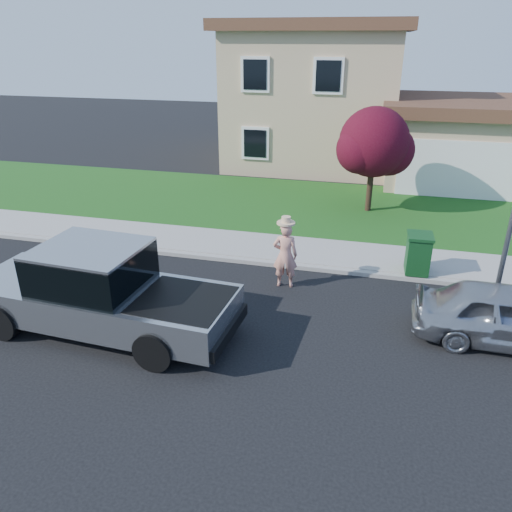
{
  "coord_description": "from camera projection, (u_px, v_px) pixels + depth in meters",
  "views": [
    {
      "loc": [
        3.53,
        -10.04,
        6.16
      ],
      "look_at": [
        0.78,
        0.83,
        1.2
      ],
      "focal_mm": 35.0,
      "sensor_mm": 36.0,
      "label": 1
    }
  ],
  "objects": [
    {
      "name": "sedan",
      "position": [
        508.0,
        316.0,
        10.69
      ],
      "size": [
        3.93,
        1.62,
        1.33
      ],
      "primitive_type": "imported",
      "rotation": [
        0.0,
        0.0,
        1.56
      ],
      "color": "#A8AAAF",
      "rests_on": "ground"
    },
    {
      "name": "woman",
      "position": [
        285.0,
        254.0,
        13.05
      ],
      "size": [
        0.7,
        0.5,
        1.96
      ],
      "rotation": [
        0.0,
        0.0,
        3.26
      ],
      "color": "#E2937C",
      "rests_on": "ground"
    },
    {
      "name": "house",
      "position": [
        342.0,
        100.0,
        25.13
      ],
      "size": [
        14.0,
        11.3,
        6.85
      ],
      "color": "tan",
      "rests_on": "ground"
    },
    {
      "name": "sidewalk",
      "position": [
        288.0,
        250.0,
        15.48
      ],
      "size": [
        40.0,
        2.0,
        0.15
      ],
      "primitive_type": "cube",
      "color": "gray",
      "rests_on": "ground"
    },
    {
      "name": "lawn",
      "position": [
        310.0,
        206.0,
        19.48
      ],
      "size": [
        40.0,
        7.0,
        0.1
      ],
      "primitive_type": "cube",
      "color": "#164413",
      "rests_on": "ground"
    },
    {
      "name": "curb",
      "position": [
        281.0,
        265.0,
        14.51
      ],
      "size": [
        40.0,
        0.2,
        0.12
      ],
      "primitive_type": "cube",
      "color": "gray",
      "rests_on": "ground"
    },
    {
      "name": "pickup_truck",
      "position": [
        100.0,
        293.0,
        11.06
      ],
      "size": [
        6.28,
        2.56,
        2.03
      ],
      "rotation": [
        0.0,
        0.0,
        -0.06
      ],
      "color": "black",
      "rests_on": "ground"
    },
    {
      "name": "ornamental_tree",
      "position": [
        375.0,
        146.0,
        17.92
      ],
      "size": [
        2.78,
        2.51,
        3.82
      ],
      "color": "black",
      "rests_on": "lawn"
    },
    {
      "name": "ground",
      "position": [
        217.0,
        311.0,
        12.19
      ],
      "size": [
        80.0,
        80.0,
        0.0
      ],
      "primitive_type": "plane",
      "color": "black",
      "rests_on": "ground"
    },
    {
      "name": "trash_bin",
      "position": [
        418.0,
        253.0,
        13.65
      ],
      "size": [
        0.7,
        0.8,
        1.1
      ],
      "rotation": [
        0.0,
        0.0,
        0.04
      ],
      "color": "#103B18",
      "rests_on": "sidewalk"
    }
  ]
}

